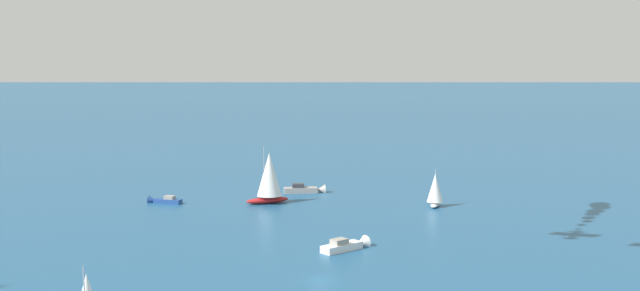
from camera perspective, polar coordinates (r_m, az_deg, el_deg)
The scene contains 6 objects.
ground_plane at distance 116.69m, azimuth -0.03°, elevation -9.92°, with size 2000.00×2000.00×0.00m, color #1E517A.
motorboat_near_centre at distance 134.42m, azimuth 2.04°, elevation -7.37°, with size 6.32×9.79×2.80m.
motorboat_far_port at distance 179.50m, azimuth -11.48°, elevation -3.99°, with size 5.90×7.76×2.29m.
sailboat_offshore at distance 175.34m, azimuth -3.78°, elevation -2.34°, with size 6.39×10.50×13.13m.
motorboat_mid_cluster at distance 189.23m, azimuth -1.02°, elevation -3.26°, with size 4.17×10.40×2.94m.
sailboat_outer_ring_a at distance 173.07m, azimuth 8.49°, elevation -3.24°, with size 6.51×5.10×8.40m.
Camera 1 is at (-107.69, 30.33, 33.16)m, focal length 43.37 mm.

